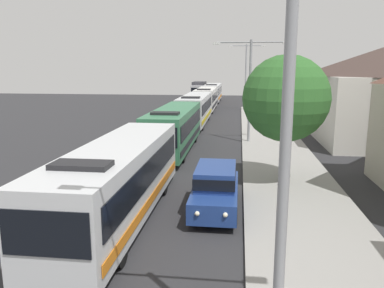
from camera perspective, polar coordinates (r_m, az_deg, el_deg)
name	(u,v)px	position (r m, az deg, el deg)	size (l,w,h in m)	color
bus_lead	(119,179)	(15.20, -10.88, -5.11)	(2.58, 11.56, 3.21)	silver
bus_second_in_line	(175,127)	(27.51, -2.63, 2.50)	(2.58, 11.57, 3.21)	#33724C
bus_middle	(195,108)	(40.20, 0.48, 5.36)	(2.58, 12.21, 3.21)	silver
bus_fourth_in_line	(206,98)	(53.36, 2.13, 6.86)	(2.58, 11.80, 3.21)	silver
bus_rear	(213,92)	(66.65, 3.14, 7.77)	(2.58, 10.95, 3.21)	silver
white_suv	(216,187)	(16.10, 3.56, -6.43)	(1.86, 4.89, 1.90)	navy
box_truck_oncoming	(199,89)	(74.86, 1.03, 8.20)	(2.35, 7.33, 3.15)	#B7B7BC
streetlamp_near	(287,113)	(6.57, 14.08, 4.55)	(6.38, 0.28, 8.22)	gray
streetlamp_mid	(250,80)	(30.27, 8.72, 9.50)	(5.83, 0.28, 7.88)	gray
streetlamp_far	(246,71)	(54.01, 8.08, 10.83)	(4.99, 0.28, 8.89)	gray
roadside_tree	(286,99)	(19.58, 13.90, 6.63)	(4.32, 4.32, 6.45)	#4C3823
house_distant_gabled	(379,96)	(32.58, 26.19, 6.45)	(8.67, 9.19, 7.42)	beige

